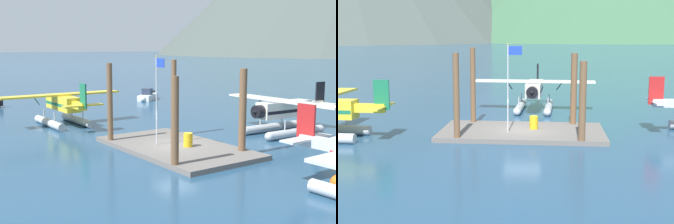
# 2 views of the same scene
# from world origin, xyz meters

# --- Properties ---
(ground_plane) EXTENTS (1200.00, 1200.00, 0.00)m
(ground_plane) POSITION_xyz_m (0.00, 0.00, 0.00)
(ground_plane) COLOR navy
(dock_platform) EXTENTS (10.90, 6.09, 0.30)m
(dock_platform) POSITION_xyz_m (0.00, 0.00, 0.15)
(dock_platform) COLOR #66605B
(dock_platform) RESTS_ON ground
(piling_near_left) EXTENTS (0.38, 0.38, 5.55)m
(piling_near_left) POSITION_xyz_m (-3.90, -2.70, 2.77)
(piling_near_left) COLOR brown
(piling_near_left) RESTS_ON ground
(piling_near_right) EXTENTS (0.43, 0.43, 5.09)m
(piling_near_right) POSITION_xyz_m (3.77, -2.82, 2.55)
(piling_near_right) COLOR brown
(piling_near_right) RESTS_ON ground
(piling_far_left) EXTENTS (0.37, 0.37, 5.70)m
(piling_far_left) POSITION_xyz_m (-3.74, 2.54, 2.85)
(piling_far_left) COLOR brown
(piling_far_left) RESTS_ON ground
(piling_far_right) EXTENTS (0.45, 0.45, 5.34)m
(piling_far_right) POSITION_xyz_m (3.50, 2.47, 2.67)
(piling_far_right) COLOR brown
(piling_far_right) RESTS_ON ground
(flagpole) EXTENTS (0.95, 0.10, 5.78)m
(flagpole) POSITION_xyz_m (-0.75, -0.92, 3.91)
(flagpole) COLOR silver
(flagpole) RESTS_ON dock_platform
(fuel_drum) EXTENTS (0.62, 0.62, 0.88)m
(fuel_drum) POSITION_xyz_m (0.76, 0.41, 0.74)
(fuel_drum) COLOR gold
(fuel_drum) RESTS_ON dock_platform
(seaplane_yellow_port_aft) EXTENTS (7.98, 10.40, 3.84)m
(seaplane_yellow_port_aft) POSITION_xyz_m (-12.90, -2.50, 1.58)
(seaplane_yellow_port_aft) COLOR #B7BABF
(seaplane_yellow_port_aft) RESTS_ON ground
(seaplane_cream_bow_centre) EXTENTS (10.44, 7.98, 3.84)m
(seaplane_cream_bow_centre) POSITION_xyz_m (0.47, 9.82, 1.58)
(seaplane_cream_bow_centre) COLOR #B7BABF
(seaplane_cream_bow_centre) RESTS_ON ground
(boat_white_open_west) EXTENTS (3.86, 4.17, 1.50)m
(boat_white_open_west) POSITION_xyz_m (-24.12, 13.14, 0.49)
(boat_white_open_west) COLOR silver
(boat_white_open_west) RESTS_ON ground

